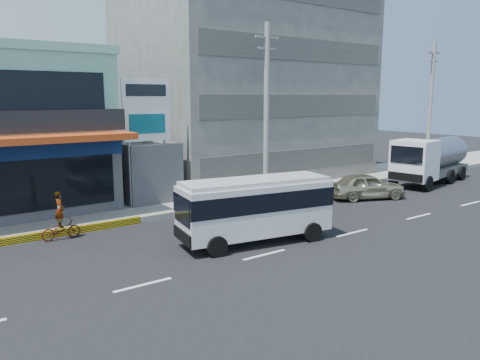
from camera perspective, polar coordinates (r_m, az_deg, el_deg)
name	(u,v)px	position (r m, az deg, el deg)	size (l,w,h in m)	color
ground	(264,255)	(18.15, 3.00, -9.09)	(120.00, 120.00, 0.00)	black
sidewalk	(231,194)	(28.36, -1.11, -1.73)	(70.00, 5.00, 0.30)	gray
concrete_building	(244,83)	(35.16, 0.50, 11.78)	(16.00, 12.00, 14.00)	gray
gap_structure	(136,170)	(27.86, -12.58, 1.15)	(3.00, 6.00, 3.50)	#434348
satellite_dish	(142,140)	(26.73, -11.88, 4.76)	(1.50, 1.50, 0.15)	slate
billboard	(146,117)	(24.80, -11.35, 7.51)	(2.60, 0.18, 6.90)	gray
utility_pole_near	(266,112)	(26.69, 3.24, 8.33)	(1.60, 0.30, 10.00)	#999993
utility_pole_far	(430,108)	(38.79, 22.16, 8.16)	(1.60, 0.30, 10.00)	#999993
minibus	(255,205)	(19.27, 1.90, -3.02)	(6.62, 3.06, 2.67)	silver
sedan	(367,186)	(28.66, 15.17, -0.71)	(1.81, 4.49, 1.53)	#B5AE8A
tanker_truck	(430,159)	(35.03, 22.13, 2.37)	(8.34, 3.76, 3.18)	white
motorcycle_rider	(61,224)	(21.23, -21.02, -4.99)	(1.63, 0.61, 2.07)	#4D130B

